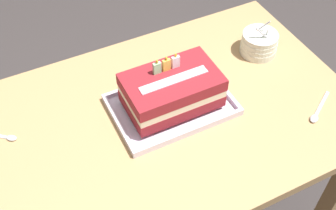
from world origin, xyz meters
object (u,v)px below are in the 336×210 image
Objects in this scene: birthday_cake at (172,90)px; serving_spoon_near_tray at (3,136)px; bowl_stack at (259,43)px; serving_spoon_by_bowls at (316,114)px; foil_tray at (172,106)px.

serving_spoon_near_tray is at bearing 166.86° from birthday_cake.
birthday_cake is 2.19× the size of bowl_stack.
bowl_stack is at bearing -1.04° from serving_spoon_near_tray.
birthday_cake is 0.45m from serving_spoon_by_bowls.
bowl_stack reaches higher than serving_spoon_near_tray.
bowl_stack is at bearing 88.46° from serving_spoon_by_bowls.
bowl_stack is 0.88m from serving_spoon_near_tray.
birthday_cake is 0.51m from serving_spoon_near_tray.
foil_tray is at bearing 149.20° from serving_spoon_by_bowls.
birthday_cake is 2.02× the size of serving_spoon_by_bowls.
serving_spoon_by_bowls is at bearing -91.54° from bowl_stack.
foil_tray reaches higher than serving_spoon_by_bowls.
foil_tray is 2.80× the size of serving_spoon_near_tray.
foil_tray is at bearing -13.16° from serving_spoon_near_tray.
foil_tray is 2.63× the size of serving_spoon_by_bowls.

